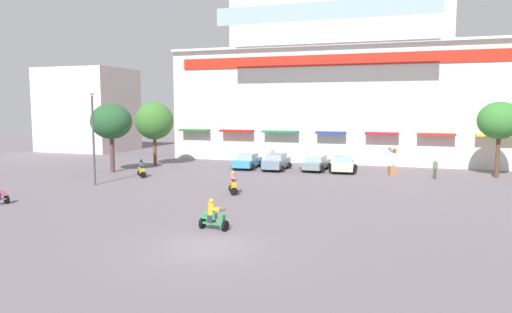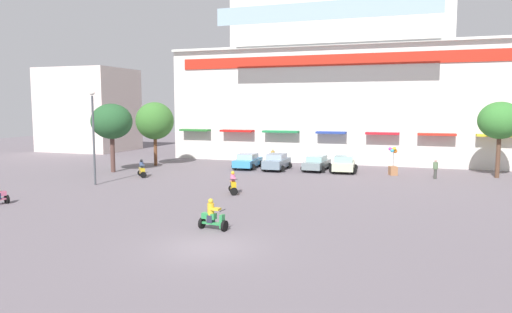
% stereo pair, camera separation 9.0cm
% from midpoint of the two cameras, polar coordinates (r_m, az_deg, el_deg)
% --- Properties ---
extents(ground_plane, '(128.00, 128.00, 0.00)m').
position_cam_midpoint_polar(ground_plane, '(32.06, 3.75, -4.47)').
color(ground_plane, slate).
extents(colonial_building, '(35.44, 18.60, 22.59)m').
position_cam_midpoint_polar(colonial_building, '(54.99, 10.27, 10.19)').
color(colonial_building, silver).
rests_on(colonial_building, ground).
extents(flank_building_left, '(10.65, 8.83, 10.78)m').
position_cam_midpoint_polar(flank_building_left, '(66.69, -19.74, 5.35)').
color(flank_building_left, silver).
rests_on(flank_building_left, ground).
extents(plaza_tree_0, '(3.72, 3.73, 6.29)m').
position_cam_midpoint_polar(plaza_tree_0, '(47.49, -12.30, 4.23)').
color(plaza_tree_0, brown).
rests_on(plaza_tree_0, ground).
extents(plaza_tree_1, '(3.43, 3.10, 6.26)m').
position_cam_midpoint_polar(plaza_tree_1, '(43.27, 27.42, 3.87)').
color(plaza_tree_1, brown).
rests_on(plaza_tree_1, ground).
extents(plaza_tree_2, '(3.75, 3.32, 6.12)m').
position_cam_midpoint_polar(plaza_tree_2, '(43.73, -17.24, 4.06)').
color(plaza_tree_2, brown).
rests_on(plaza_tree_2, ground).
extents(parked_car_0, '(2.49, 4.47, 1.41)m').
position_cam_midpoint_polar(parked_car_0, '(44.67, -1.10, -0.52)').
color(parked_car_0, '#3A94CF').
rests_on(parked_car_0, ground).
extents(parked_car_1, '(2.29, 4.04, 1.52)m').
position_cam_midpoint_polar(parked_car_1, '(43.48, 2.43, -0.64)').
color(parked_car_1, slate).
rests_on(parked_car_1, ground).
extents(parked_car_2, '(2.43, 4.38, 1.36)m').
position_cam_midpoint_polar(parked_car_2, '(43.44, 7.30, -0.78)').
color(parked_car_2, gray).
rests_on(parked_car_2, ground).
extents(parked_car_3, '(2.62, 4.03, 1.47)m').
position_cam_midpoint_polar(parked_car_3, '(42.76, 10.52, -0.89)').
color(parked_car_3, beige).
rests_on(parked_car_3, ground).
extents(scooter_rider_1, '(1.33, 1.39, 1.48)m').
position_cam_midpoint_polar(scooter_rider_1, '(40.30, -13.80, -1.59)').
color(scooter_rider_1, black).
rests_on(scooter_rider_1, ground).
extents(scooter_rider_4, '(1.06, 1.39, 1.54)m').
position_cam_midpoint_polar(scooter_rider_4, '(31.71, -2.88, -3.40)').
color(scooter_rider_4, black).
rests_on(scooter_rider_4, ground).
extents(scooter_rider_5, '(1.44, 0.67, 1.52)m').
position_cam_midpoint_polar(scooter_rider_5, '(22.68, -5.34, -7.35)').
color(scooter_rider_5, black).
rests_on(scooter_rider_5, ground).
extents(pedestrian_0, '(0.48, 0.48, 1.58)m').
position_cam_midpoint_polar(pedestrian_0, '(40.78, 20.87, -1.32)').
color(pedestrian_0, '#40423C').
rests_on(pedestrian_0, ground).
extents(pedestrian_1, '(0.42, 0.42, 1.63)m').
position_cam_midpoint_polar(pedestrian_1, '(46.80, 1.95, 0.03)').
color(pedestrian_1, slate).
rests_on(pedestrian_1, ground).
extents(streetlamp_near, '(0.40, 0.40, 6.98)m').
position_cam_midpoint_polar(streetlamp_near, '(36.94, -19.25, 2.95)').
color(streetlamp_near, '#474C51').
rests_on(streetlamp_near, ground).
extents(balloon_vendor_cart, '(0.85, 1.04, 2.46)m').
position_cam_midpoint_polar(balloon_vendor_cart, '(41.92, 16.22, -0.89)').
color(balloon_vendor_cart, '#A26C46').
rests_on(balloon_vendor_cart, ground).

